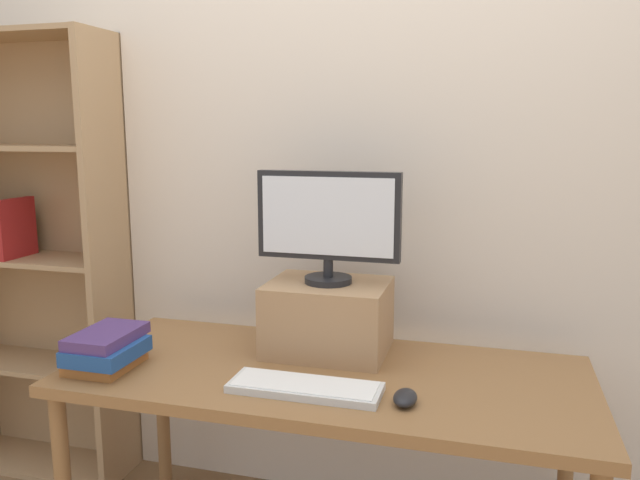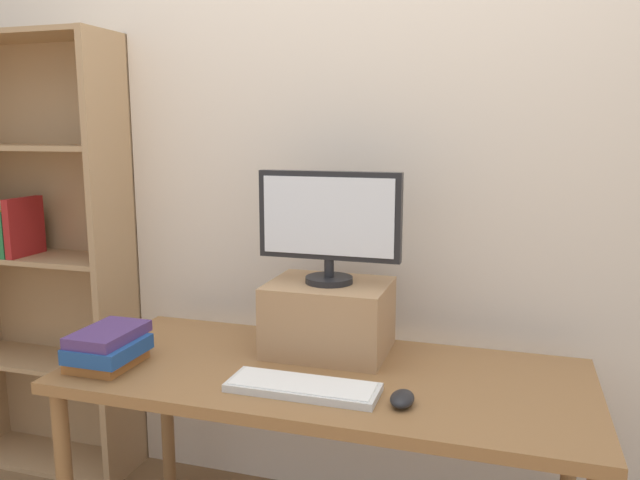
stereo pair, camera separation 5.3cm
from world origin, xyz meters
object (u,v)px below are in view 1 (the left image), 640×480
(bookshelf_unit, at_px, (30,255))
(book_stack, at_px, (106,350))
(desk, at_px, (326,392))
(keyboard, at_px, (305,387))
(computer_monitor, at_px, (328,222))
(computer_mouse, at_px, (405,398))
(riser_box, at_px, (328,317))

(bookshelf_unit, relative_size, book_stack, 7.17)
(desk, distance_m, keyboard, 0.19)
(computer_monitor, bearing_deg, computer_mouse, -47.81)
(keyboard, bearing_deg, computer_monitor, 93.77)
(riser_box, xyz_separation_m, book_stack, (-0.62, -0.33, -0.06))
(riser_box, xyz_separation_m, computer_mouse, (0.31, -0.34, -0.10))
(computer_monitor, relative_size, book_stack, 1.86)
(bookshelf_unit, relative_size, computer_monitor, 3.85)
(desk, relative_size, computer_mouse, 15.30)
(bookshelf_unit, bearing_deg, computer_mouse, -18.22)
(desk, relative_size, keyboard, 3.68)
(computer_monitor, relative_size, keyboard, 1.09)
(riser_box, bearing_deg, bookshelf_unit, 171.37)
(desk, height_order, computer_mouse, computer_mouse)
(computer_monitor, height_order, computer_mouse, computer_monitor)
(keyboard, bearing_deg, riser_box, 93.75)
(keyboard, distance_m, computer_mouse, 0.28)
(book_stack, bearing_deg, bookshelf_unit, 143.36)
(computer_mouse, bearing_deg, keyboard, 178.82)
(desk, height_order, keyboard, keyboard)
(keyboard, height_order, computer_mouse, computer_mouse)
(keyboard, bearing_deg, bookshelf_unit, 158.52)
(computer_mouse, bearing_deg, desk, 147.34)
(computer_mouse, xyz_separation_m, book_stack, (-0.93, 0.01, 0.04))
(computer_mouse, bearing_deg, computer_monitor, 132.19)
(computer_monitor, distance_m, keyboard, 0.54)
(keyboard, relative_size, computer_mouse, 4.16)
(bookshelf_unit, height_order, keyboard, bookshelf_unit)
(desk, relative_size, bookshelf_unit, 0.88)
(book_stack, bearing_deg, computer_monitor, 27.93)
(keyboard, height_order, book_stack, book_stack)
(desk, xyz_separation_m, computer_monitor, (-0.04, 0.16, 0.51))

